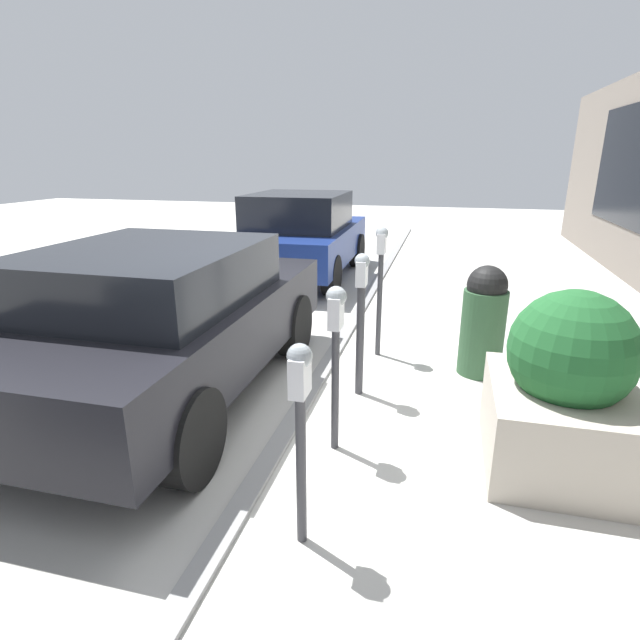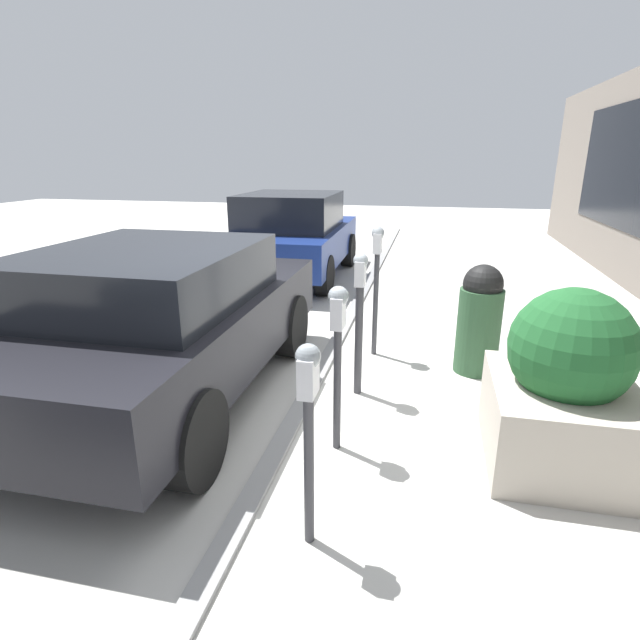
% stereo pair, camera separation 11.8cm
% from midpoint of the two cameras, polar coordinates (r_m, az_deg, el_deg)
% --- Properties ---
extents(ground_plane, '(40.00, 40.00, 0.00)m').
position_cam_midpoint_polar(ground_plane, '(4.66, -0.68, -10.49)').
color(ground_plane, beige).
extents(curb_strip, '(24.50, 0.16, 0.04)m').
position_cam_midpoint_polar(curb_strip, '(4.67, -1.65, -10.16)').
color(curb_strip, gray).
rests_on(curb_strip, ground_plane).
extents(parking_meter_nearest, '(0.17, 0.14, 1.29)m').
position_cam_midpoint_polar(parking_meter_nearest, '(2.82, -1.06, -9.88)').
color(parking_meter_nearest, '#38383D').
rests_on(parking_meter_nearest, ground_plane).
extents(parking_meter_second, '(0.18, 0.15, 1.34)m').
position_cam_midpoint_polar(parking_meter_second, '(3.74, 2.72, -1.66)').
color(parking_meter_second, '#38383D').
rests_on(parking_meter_second, ground_plane).
extents(parking_meter_middle, '(0.16, 0.14, 1.40)m').
position_cam_midpoint_polar(parking_meter_middle, '(4.70, 5.42, 1.55)').
color(parking_meter_middle, '#38383D').
rests_on(parking_meter_middle, ground_plane).
extents(parking_meter_fourth, '(0.17, 0.14, 1.50)m').
position_cam_midpoint_polar(parking_meter_fourth, '(5.67, 7.55, 6.05)').
color(parking_meter_fourth, '#38383D').
rests_on(parking_meter_fourth, ground_plane).
extents(planter_box, '(1.19, 1.03, 1.37)m').
position_cam_midpoint_polar(planter_box, '(4.10, 26.96, -7.40)').
color(planter_box, '#B2A899').
rests_on(planter_box, ground_plane).
extents(parked_car_middle, '(4.02, 2.07, 1.48)m').
position_cam_midpoint_polar(parked_car_middle, '(4.92, -17.13, 0.28)').
color(parked_car_middle, black).
rests_on(parked_car_middle, ground_plane).
extents(parked_car_rear, '(3.91, 1.96, 1.59)m').
position_cam_midpoint_polar(parked_car_rear, '(9.58, -1.86, 9.72)').
color(parked_car_rear, navy).
rests_on(parked_car_rear, ground_plane).
extents(trash_bin, '(0.46, 0.46, 1.18)m').
position_cam_midpoint_polar(trash_bin, '(5.53, 18.76, -0.04)').
color(trash_bin, '#2D5133').
rests_on(trash_bin, ground_plane).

